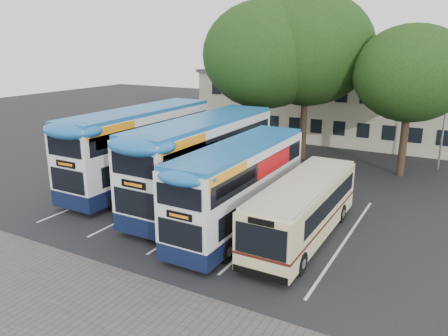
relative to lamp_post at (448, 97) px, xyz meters
name	(u,v)px	position (x,y,z in m)	size (l,w,h in m)	color
ground	(230,271)	(-6.00, -19.97, -5.08)	(120.00, 120.00, 0.00)	black
paving_strip	(100,324)	(-8.00, -24.97, -5.08)	(40.00, 6.00, 0.01)	#595654
bay_lines	(213,212)	(-9.75, -14.97, -5.08)	(14.12, 11.00, 0.01)	silver
depot_building	(375,107)	(-6.00, 7.02, -1.93)	(32.40, 8.40, 6.20)	#B3AF90
lamp_post	(448,97)	(0.00, 0.00, 0.00)	(0.25, 1.05, 9.06)	gray
tree_left	(265,55)	(-12.02, -3.63, 2.73)	(9.10, 9.10, 11.69)	black
tree_mid	(307,49)	(-9.47, -1.90, 3.14)	(9.60, 9.60, 12.32)	black
tree_right	(411,74)	(-2.15, -2.94, 1.68)	(7.29, 7.29, 9.88)	black
bus_dd_left	(141,144)	(-15.93, -13.19, -2.42)	(2.81, 11.60, 4.83)	#0F1837
bus_dd_mid	(204,158)	(-10.84, -14.04, -2.45)	(2.79, 11.49, 4.79)	#0F1837
bus_dd_right	(241,183)	(-7.59, -16.02, -2.78)	(2.43, 10.02, 4.17)	#0F1837
bus_single	(304,206)	(-4.57, -15.59, -3.52)	(2.36, 9.29, 2.77)	beige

